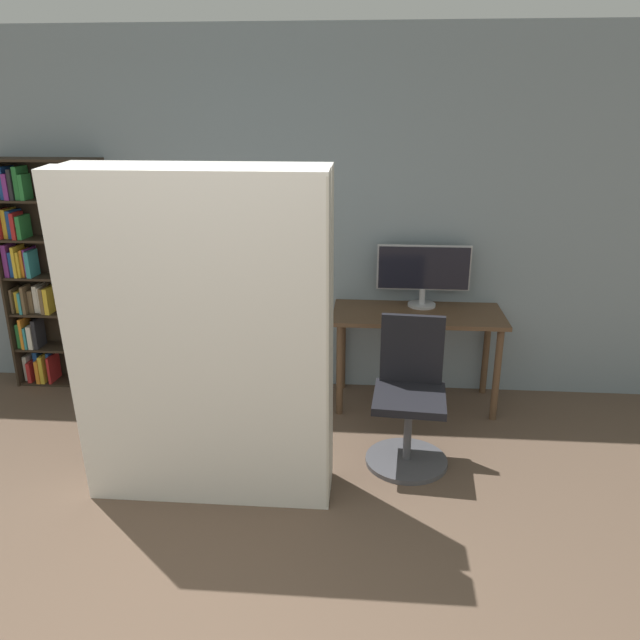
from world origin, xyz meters
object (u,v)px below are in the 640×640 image
(bookshelf, at_px, (49,277))
(mattress_near, at_px, (200,349))
(office_chair, at_px, (409,406))
(monitor, at_px, (423,271))
(mattress_far, at_px, (210,335))

(bookshelf, distance_m, mattress_near, 2.23)
(office_chair, height_order, bookshelf, bookshelf)
(monitor, height_order, mattress_far, mattress_far)
(bookshelf, distance_m, mattress_far, 2.09)
(monitor, relative_size, mattress_far, 0.36)
(mattress_near, bearing_deg, mattress_far, 90.00)
(office_chair, bearing_deg, mattress_near, -154.50)
(mattress_far, bearing_deg, monitor, 45.44)
(monitor, xyz_separation_m, bookshelf, (-2.90, 0.02, -0.11))
(mattress_near, bearing_deg, monitor, 49.72)
(bookshelf, relative_size, mattress_near, 0.95)
(monitor, height_order, bookshelf, bookshelf)
(monitor, relative_size, mattress_near, 0.36)
(office_chair, relative_size, bookshelf, 0.52)
(monitor, distance_m, mattress_far, 1.83)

